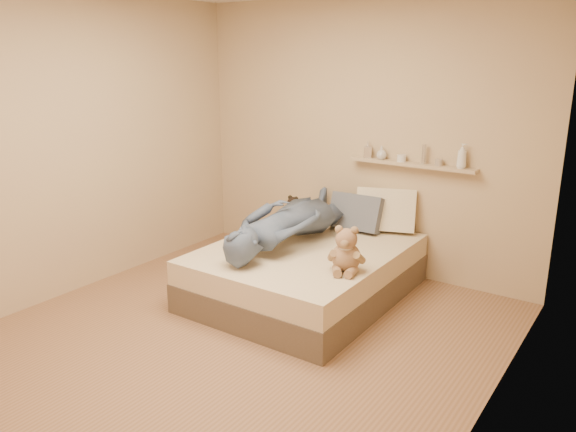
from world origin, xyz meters
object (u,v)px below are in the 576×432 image
Objects in this scene: game_console at (239,239)px; teddy_bear at (346,253)px; bed at (306,271)px; pillow_cream at (386,210)px; pillow_grey at (356,213)px; dark_plush at (294,211)px; person at (289,220)px; wall_shelf at (411,164)px.

teddy_bear is (0.89, 0.21, 0.00)m from game_console.
bed is 5.07× the size of teddy_bear.
pillow_grey is at bearing -149.92° from pillow_cream.
person reaches higher than dark_plush.
game_console is at bearing -122.08° from bed.
bed is at bearing -47.62° from dark_plush.
pillow_cream reaches higher than game_console.
game_console is 0.64× the size of dark_plush.
dark_plush is at bearing -60.00° from person.
bed is 0.47m from person.
wall_shelf is at bearing 58.82° from bed.
teddy_bear is 1.31m from wall_shelf.
bed is 0.72m from game_console.
pillow_cream reaches higher than bed.
pillow_cream is (0.69, 1.35, 0.05)m from game_console.
wall_shelf is at bearing 26.83° from pillow_grey.
dark_plush reaches higher than bed.
pillow_cream is 0.46× the size of wall_shelf.
teddy_bear is at bearing -89.51° from wall_shelf.
game_console is 1.52m from pillow_cream.
pillow_grey reaches higher than bed.
bed is at bearing -113.37° from pillow_cream.
pillow_grey reaches higher than game_console.
wall_shelf is at bearing 90.49° from teddy_bear.
wall_shelf is at bearing -131.16° from person.
pillow_cream reaches higher than dark_plush.
teddy_bear is (0.56, -0.31, 0.38)m from bed.
bed is 0.74m from teddy_bear.
dark_plush is (-1.07, 0.87, -0.04)m from teddy_bear.
person reaches higher than bed.
pillow_cream is (0.36, 0.83, 0.43)m from bed.
bed is 3.80× the size of pillow_grey.
pillow_cream is at bearing 66.63° from bed.
teddy_bear is at bearing -79.96° from pillow_cream.
person reaches higher than game_console.
wall_shelf is (-0.01, 1.22, 0.50)m from teddy_bear.
bed is at bearing 170.23° from person.
person is 1.24m from wall_shelf.
dark_plush is (-0.19, 1.09, -0.04)m from game_console.
pillow_grey is 0.73m from person.
pillow_cream is (0.87, 0.27, 0.08)m from dark_plush.
pillow_grey reaches higher than dark_plush.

